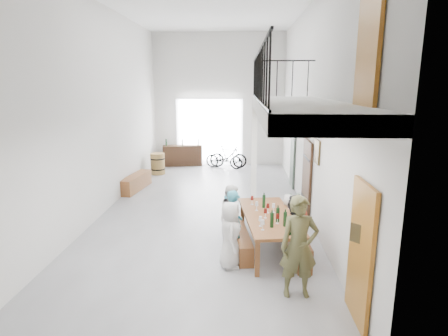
# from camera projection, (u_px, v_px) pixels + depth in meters

# --- Properties ---
(floor) EXTENTS (12.00, 12.00, 0.00)m
(floor) POSITION_uv_depth(u_px,v_px,m) (206.00, 209.00, 10.49)
(floor) COLOR slate
(floor) RESTS_ON ground
(room_walls) EXTENTS (12.00, 12.00, 12.00)m
(room_walls) POSITION_uv_depth(u_px,v_px,m) (205.00, 79.00, 9.71)
(room_walls) COLOR silver
(room_walls) RESTS_ON ground
(gateway_portal) EXTENTS (2.80, 0.08, 2.80)m
(gateway_portal) POSITION_uv_depth(u_px,v_px,m) (210.00, 132.00, 15.99)
(gateway_portal) COLOR white
(gateway_portal) RESTS_ON ground
(right_wall_decor) EXTENTS (0.07, 8.28, 5.07)m
(right_wall_decor) POSITION_uv_depth(u_px,v_px,m) (320.00, 163.00, 8.16)
(right_wall_decor) COLOR #9B611E
(right_wall_decor) RESTS_ON ground
(balcony) EXTENTS (1.52, 5.62, 4.00)m
(balcony) POSITION_uv_depth(u_px,v_px,m) (298.00, 111.00, 6.70)
(balcony) COLOR white
(balcony) RESTS_ON ground
(tasting_table) EXTENTS (1.29, 2.52, 0.79)m
(tasting_table) POSITION_uv_depth(u_px,v_px,m) (269.00, 219.00, 7.72)
(tasting_table) COLOR brown
(tasting_table) RESTS_ON ground
(bench_inner) EXTENTS (0.52, 1.79, 0.41)m
(bench_inner) POSITION_uv_depth(u_px,v_px,m) (241.00, 240.00, 7.92)
(bench_inner) COLOR brown
(bench_inner) RESTS_ON ground
(bench_wall) EXTENTS (0.39, 2.11, 0.48)m
(bench_wall) POSITION_uv_depth(u_px,v_px,m) (295.00, 240.00, 7.81)
(bench_wall) COLOR brown
(bench_wall) RESTS_ON ground
(tableware) EXTENTS (0.66, 1.56, 0.35)m
(tableware) POSITION_uv_depth(u_px,v_px,m) (269.00, 212.00, 7.48)
(tableware) COLOR black
(tableware) RESTS_ON tasting_table
(side_bench) EXTENTS (0.64, 1.81, 0.50)m
(side_bench) POSITION_uv_depth(u_px,v_px,m) (136.00, 182.00, 12.34)
(side_bench) COLOR brown
(side_bench) RESTS_ON ground
(oak_barrel) EXTENTS (0.55, 0.55, 0.81)m
(oak_barrel) POSITION_uv_depth(u_px,v_px,m) (158.00, 164.00, 14.46)
(oak_barrel) COLOR olive
(oak_barrel) RESTS_ON ground
(serving_counter) EXTENTS (1.70, 0.73, 0.87)m
(serving_counter) POSITION_uv_depth(u_px,v_px,m) (183.00, 155.00, 15.97)
(serving_counter) COLOR #321F0F
(serving_counter) RESTS_ON ground
(counter_bottles) EXTENTS (1.40, 0.22, 0.28)m
(counter_bottles) POSITION_uv_depth(u_px,v_px,m) (182.00, 142.00, 15.84)
(counter_bottles) COLOR black
(counter_bottles) RESTS_ON serving_counter
(guest_left_a) EXTENTS (0.44, 0.65, 1.30)m
(guest_left_a) POSITION_uv_depth(u_px,v_px,m) (230.00, 235.00, 7.05)
(guest_left_a) COLOR silver
(guest_left_a) RESTS_ON ground
(guest_left_b) EXTENTS (0.48, 0.58, 1.37)m
(guest_left_b) POSITION_uv_depth(u_px,v_px,m) (234.00, 223.00, 7.58)
(guest_left_b) COLOR teal
(guest_left_b) RESTS_ON ground
(guest_left_c) EXTENTS (0.59, 0.71, 1.32)m
(guest_left_c) POSITION_uv_depth(u_px,v_px,m) (232.00, 214.00, 8.12)
(guest_left_c) COLOR silver
(guest_left_c) RESTS_ON ground
(guest_left_d) EXTENTS (0.57, 0.76, 1.05)m
(guest_left_d) POSITION_uv_depth(u_px,v_px,m) (232.00, 213.00, 8.62)
(guest_left_d) COLOR teal
(guest_left_d) RESTS_ON ground
(guest_right_a) EXTENTS (0.49, 0.72, 1.14)m
(guest_right_a) POSITION_uv_depth(u_px,v_px,m) (302.00, 237.00, 7.14)
(guest_right_a) COLOR #A72E1C
(guest_right_a) RESTS_ON ground
(guest_right_b) EXTENTS (0.46, 1.18, 1.24)m
(guest_right_b) POSITION_uv_depth(u_px,v_px,m) (295.00, 223.00, 7.72)
(guest_right_b) COLOR black
(guest_right_b) RESTS_ON ground
(guest_right_c) EXTENTS (0.46, 0.58, 1.03)m
(guest_right_c) POSITION_uv_depth(u_px,v_px,m) (289.00, 216.00, 8.44)
(guest_right_c) COLOR silver
(guest_right_c) RESTS_ON ground
(host_standing) EXTENTS (0.65, 0.45, 1.71)m
(host_standing) POSITION_uv_depth(u_px,v_px,m) (299.00, 247.00, 6.04)
(host_standing) COLOR #4E4D2C
(host_standing) RESTS_ON ground
(potted_plant) EXTENTS (0.53, 0.50, 0.47)m
(potted_plant) POSITION_uv_depth(u_px,v_px,m) (293.00, 199.00, 10.61)
(potted_plant) COLOR #1B4916
(potted_plant) RESTS_ON ground
(bicycle_near) EXTENTS (1.70, 1.03, 0.84)m
(bicycle_near) POSITION_uv_depth(u_px,v_px,m) (224.00, 158.00, 15.45)
(bicycle_near) COLOR black
(bicycle_near) RESTS_ON ground
(bicycle_far) EXTENTS (1.59, 0.61, 0.94)m
(bicycle_far) POSITION_uv_depth(u_px,v_px,m) (228.00, 157.00, 15.56)
(bicycle_far) COLOR black
(bicycle_far) RESTS_ON ground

